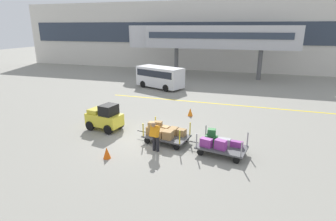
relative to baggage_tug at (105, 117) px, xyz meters
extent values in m
plane|color=gray|center=(3.10, -0.65, -0.75)|extent=(120.00, 120.00, 0.00)
cube|color=yellow|center=(6.84, 7.65, -0.75)|extent=(20.76, 0.63, 0.01)
cube|color=beige|center=(3.10, 25.35, 3.89)|extent=(60.06, 2.40, 9.29)
cube|color=#2D3847|center=(3.10, 24.10, 4.35)|extent=(57.06, 0.12, 2.80)
cube|color=#B7B7BC|center=(3.98, 19.35, 4.00)|extent=(17.99, 2.20, 2.60)
cylinder|color=#B7B7BC|center=(-5.62, 19.35, 4.00)|extent=(3.00, 3.00, 2.60)
cube|color=#2D3847|center=(3.98, 18.21, 4.20)|extent=(16.19, 0.08, 0.70)
cylinder|color=#59595B|center=(-0.97, 19.35, 0.97)|extent=(0.50, 0.50, 3.45)
cylinder|color=#59595B|center=(8.92, 19.35, 0.97)|extent=(0.50, 0.50, 3.45)
cube|color=gold|center=(-0.03, 0.01, -0.12)|extent=(2.26, 1.46, 0.70)
cube|color=black|center=(0.33, -0.06, 0.53)|extent=(0.96, 1.12, 0.60)
cube|color=gold|center=(-0.60, 0.11, 0.35)|extent=(0.86, 1.04, 0.24)
cylinder|color=black|center=(-0.61, 0.64, -0.47)|extent=(0.58, 0.28, 0.56)
cylinder|color=black|center=(-0.80, -0.39, -0.47)|extent=(0.58, 0.28, 0.56)
cylinder|color=black|center=(0.73, 0.40, -0.47)|extent=(0.58, 0.28, 0.56)
cylinder|color=black|center=(0.55, -0.63, -0.47)|extent=(0.58, 0.28, 0.56)
cube|color=#4C4C4F|center=(4.10, -0.74, -0.39)|extent=(2.51, 1.79, 0.08)
cylinder|color=gold|center=(3.17, 0.08, 0.00)|extent=(0.06, 0.06, 0.70)
cylinder|color=gold|center=(2.94, -1.19, 0.00)|extent=(0.06, 0.06, 0.70)
cylinder|color=gold|center=(5.26, -0.30, 0.00)|extent=(0.06, 0.06, 0.70)
cylinder|color=gold|center=(5.03, -1.56, 0.00)|extent=(0.06, 0.06, 0.70)
cylinder|color=black|center=(3.36, 0.00, -0.59)|extent=(0.33, 0.16, 0.32)
cylinder|color=black|center=(3.14, -1.17, -0.59)|extent=(0.33, 0.16, 0.32)
cylinder|color=black|center=(5.05, -0.31, -0.59)|extent=(0.33, 0.16, 0.32)
cylinder|color=black|center=(4.84, -1.48, -0.59)|extent=(0.33, 0.16, 0.32)
cylinder|color=#333333|center=(2.62, -0.47, -0.41)|extent=(0.70, 0.17, 0.05)
cube|color=olive|center=(3.47, -0.31, -0.18)|extent=(0.62, 0.57, 0.35)
cube|color=olive|center=(3.32, -0.88, -0.14)|extent=(0.61, 0.45, 0.43)
cube|color=tan|center=(3.89, -0.40, -0.16)|extent=(0.54, 0.47, 0.38)
cube|color=olive|center=(3.78, -0.99, -0.16)|extent=(0.68, 0.66, 0.39)
cube|color=#9E7A4C|center=(4.39, -0.49, -0.17)|extent=(0.47, 0.53, 0.38)
cube|color=#9E7A4C|center=(4.29, -1.12, -0.14)|extent=(0.53, 0.54, 0.43)
cube|color=#9E7A4C|center=(4.85, -0.52, -0.18)|extent=(0.50, 0.46, 0.36)
cube|color=olive|center=(3.47, -0.31, 0.11)|extent=(0.45, 0.34, 0.22)
cube|color=#A87F4C|center=(3.32, -0.88, 0.22)|extent=(0.38, 0.35, 0.28)
cube|color=#4C4C4F|center=(7.05, -1.28, -0.39)|extent=(2.51, 1.79, 0.08)
cylinder|color=gray|center=(6.13, -0.45, 0.00)|extent=(0.06, 0.06, 0.70)
cylinder|color=gray|center=(5.90, -1.72, 0.00)|extent=(0.06, 0.06, 0.70)
cylinder|color=gray|center=(8.21, -0.83, 0.00)|extent=(0.06, 0.06, 0.70)
cylinder|color=gray|center=(7.98, -2.10, 0.00)|extent=(0.06, 0.06, 0.70)
cylinder|color=black|center=(6.31, -0.54, -0.59)|extent=(0.33, 0.16, 0.32)
cylinder|color=black|center=(6.10, -1.71, -0.59)|extent=(0.33, 0.16, 0.32)
cylinder|color=black|center=(8.01, -0.84, -0.59)|extent=(0.33, 0.16, 0.32)
cylinder|color=black|center=(7.79, -2.02, -0.59)|extent=(0.33, 0.16, 0.32)
cylinder|color=#333333|center=(5.58, -1.01, -0.41)|extent=(0.70, 0.17, 0.05)
cube|color=#236B2D|center=(6.48, -0.88, -0.19)|extent=(0.61, 0.42, 0.33)
cube|color=#8C338C|center=(6.32, -1.50, -0.15)|extent=(0.62, 0.45, 0.41)
cube|color=#99999E|center=(7.13, -1.02, -0.19)|extent=(0.62, 0.34, 0.32)
cube|color=#8C338C|center=(7.02, -1.59, -0.12)|extent=(0.60, 0.46, 0.46)
cube|color=#8C338C|center=(7.72, -1.10, -0.21)|extent=(0.62, 0.34, 0.29)
cube|color=#236B2D|center=(6.48, -0.88, 0.16)|extent=(0.41, 0.34, 0.36)
cylinder|color=black|center=(3.80, -1.85, -0.34)|extent=(0.16, 0.16, 0.82)
cylinder|color=black|center=(3.99, -1.89, -0.34)|extent=(0.16, 0.16, 0.82)
cube|color=orange|center=(3.87, -1.97, 0.33)|extent=(0.48, 0.49, 0.61)
sphere|color=#8C6647|center=(3.85, -2.09, 0.70)|extent=(0.22, 0.22, 0.22)
cube|color=silver|center=(-0.57, 11.85, 0.39)|extent=(5.16, 3.52, 1.90)
cube|color=#1E232D|center=(-0.57, 11.85, 0.79)|extent=(4.82, 3.42, 0.64)
cylinder|color=black|center=(-2.28, 11.58, -0.41)|extent=(0.72, 0.47, 0.68)
cylinder|color=black|center=(0.49, 10.49, -0.41)|extent=(0.72, 0.47, 0.68)
cone|color=#EA590F|center=(1.96, -3.31, -0.48)|extent=(0.36, 0.36, 0.55)
cone|color=orange|center=(4.30, 4.03, -0.48)|extent=(0.36, 0.36, 0.55)
camera|label=1|loc=(8.10, -13.41, 5.17)|focal=28.89mm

